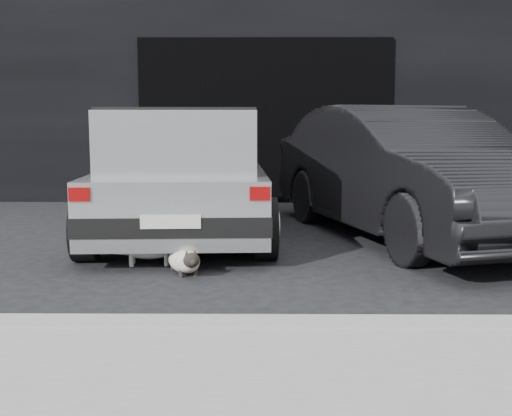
{
  "coord_description": "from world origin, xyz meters",
  "views": [
    {
      "loc": [
        0.94,
        -6.31,
        1.3
      ],
      "look_at": [
        0.9,
        -0.71,
        0.54
      ],
      "focal_mm": 45.0,
      "sensor_mm": 36.0,
      "label": 1
    }
  ],
  "objects_px": {
    "second_car": "(408,172)",
    "cat_siamese": "(185,261)",
    "silver_hatchback": "(185,168)",
    "cat_white": "(153,245)"
  },
  "relations": [
    {
      "from": "second_car",
      "to": "cat_white",
      "type": "xyz_separation_m",
      "value": [
        -2.61,
        -1.36,
        -0.56
      ]
    },
    {
      "from": "silver_hatchback",
      "to": "cat_white",
      "type": "bearing_deg",
      "value": -97.55
    },
    {
      "from": "cat_siamese",
      "to": "cat_white",
      "type": "height_order",
      "value": "cat_white"
    },
    {
      "from": "second_car",
      "to": "cat_siamese",
      "type": "relative_size",
      "value": 6.61
    },
    {
      "from": "silver_hatchback",
      "to": "second_car",
      "type": "distance_m",
      "value": 2.49
    },
    {
      "from": "second_car",
      "to": "cat_white",
      "type": "relative_size",
      "value": 5.65
    },
    {
      "from": "second_car",
      "to": "silver_hatchback",
      "type": "bearing_deg",
      "value": 161.18
    },
    {
      "from": "second_car",
      "to": "cat_siamese",
      "type": "xyz_separation_m",
      "value": [
        -2.28,
        -1.73,
        -0.62
      ]
    },
    {
      "from": "silver_hatchback",
      "to": "second_car",
      "type": "relative_size",
      "value": 0.88
    },
    {
      "from": "cat_white",
      "to": "silver_hatchback",
      "type": "bearing_deg",
      "value": 171.51
    }
  ]
}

